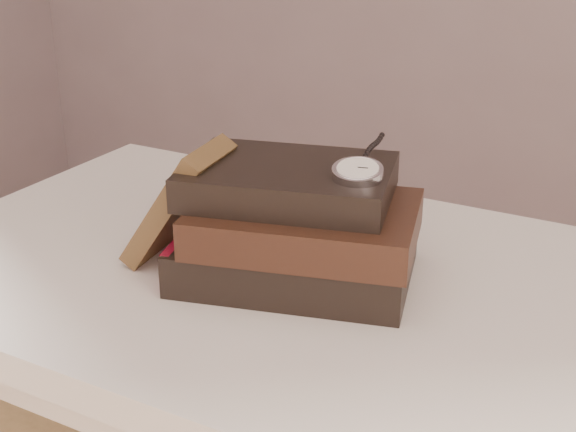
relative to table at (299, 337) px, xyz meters
The scene contains 5 objects.
table is the anchor object (origin of this frame).
book_stack 0.16m from the table, 78.47° to the right, with size 0.31×0.25×0.14m.
journal 0.23m from the table, 164.32° to the right, with size 0.02×0.10×0.17m, color #402C18.
pocket_watch 0.25m from the table, ahead, with size 0.07×0.16×0.02m.
eyeglasses 0.21m from the table, 155.61° to the left, with size 0.14×0.15×0.05m.
Camera 1 is at (0.40, -0.41, 1.19)m, focal length 50.10 mm.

